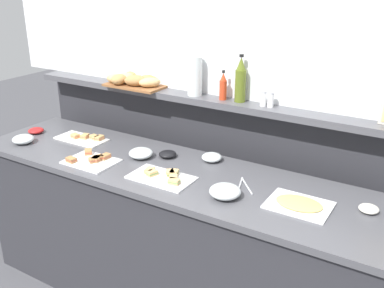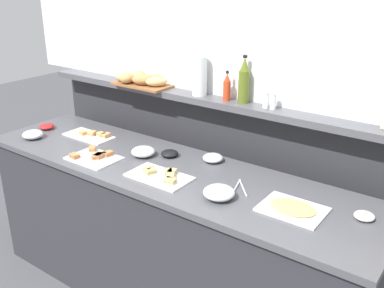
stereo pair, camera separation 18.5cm
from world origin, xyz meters
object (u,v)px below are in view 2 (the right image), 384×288
at_px(glass_bowl_extra, 143,152).
at_px(bread_basket, 142,79).
at_px(glass_bowl_medium, 33,135).
at_px(serving_tongs, 240,187).
at_px(glass_bowl_small, 213,158).
at_px(condiment_bowl_red, 170,153).
at_px(pepper_shaker, 273,102).
at_px(sandwich_platter_rear, 94,157).
at_px(olive_oil_bottle, 244,82).
at_px(hot_sauce_bottle, 227,88).
at_px(cold_cuts_platter, 292,209).
at_px(condiment_bowl_dark, 364,216).
at_px(condiment_bowl_teal, 47,126).
at_px(salt_shaker, 266,100).
at_px(water_carafe, 200,76).
at_px(sandwich_platter_front, 161,176).
at_px(glass_bowl_large, 219,193).
at_px(sandwich_platter_side, 91,135).

bearing_deg(glass_bowl_extra, bread_basket, 131.06).
xyz_separation_m(glass_bowl_medium, serving_tongs, (1.46, 0.18, -0.02)).
distance_m(glass_bowl_medium, glass_bowl_small, 1.22).
relative_size(condiment_bowl_red, pepper_shaker, 1.19).
xyz_separation_m(sandwich_platter_rear, glass_bowl_extra, (0.20, 0.20, 0.01)).
relative_size(condiment_bowl_red, olive_oil_bottle, 0.37).
relative_size(glass_bowl_small, pepper_shaker, 1.35).
bearing_deg(pepper_shaker, hot_sauce_bottle, 179.95).
distance_m(cold_cuts_platter, olive_oil_bottle, 0.83).
relative_size(condiment_bowl_dark, olive_oil_bottle, 0.33).
height_order(cold_cuts_platter, condiment_bowl_dark, condiment_bowl_dark).
distance_m(condiment_bowl_teal, salt_shaker, 1.55).
relative_size(glass_bowl_medium, bread_basket, 0.33).
xyz_separation_m(glass_bowl_extra, salt_shaker, (0.59, 0.38, 0.33)).
bearing_deg(water_carafe, cold_cuts_platter, -28.12).
bearing_deg(water_carafe, glass_bowl_small, -40.37).
distance_m(condiment_bowl_teal, water_carafe, 1.16).
height_order(cold_cuts_platter, salt_shaker, salt_shaker).
xyz_separation_m(sandwich_platter_front, condiment_bowl_teal, (-1.14, 0.13, 0.01)).
relative_size(sandwich_platter_front, sandwich_platter_rear, 1.19).
bearing_deg(bread_basket, condiment_bowl_red, -31.86).
relative_size(sandwich_platter_rear, cold_cuts_platter, 0.99).
bearing_deg(serving_tongs, water_carafe, 142.99).
bearing_deg(glass_bowl_medium, sandwich_platter_rear, 0.56).
height_order(glass_bowl_large, serving_tongs, glass_bowl_large).
distance_m(salt_shaker, pepper_shaker, 0.04).
height_order(glass_bowl_large, glass_bowl_small, glass_bowl_large).
relative_size(serving_tongs, water_carafe, 0.76).
xyz_separation_m(hot_sauce_bottle, bread_basket, (-0.66, -0.01, -0.04)).
bearing_deg(salt_shaker, bread_basket, -179.51).
xyz_separation_m(condiment_bowl_teal, olive_oil_bottle, (1.31, 0.43, 0.42)).
bearing_deg(hot_sauce_bottle, serving_tongs, -49.95).
relative_size(sandwich_platter_rear, serving_tongs, 1.60).
relative_size(sandwich_platter_front, salt_shaker, 3.95).
xyz_separation_m(olive_oil_bottle, hot_sauce_bottle, (-0.10, -0.01, -0.05)).
bearing_deg(sandwich_platter_front, olive_oil_bottle, 73.02).
xyz_separation_m(hot_sauce_bottle, pepper_shaker, (0.30, -0.00, -0.03)).
xyz_separation_m(sandwich_platter_front, salt_shaker, (0.32, 0.54, 0.34)).
xyz_separation_m(sandwich_platter_side, condiment_bowl_dark, (1.77, 0.00, 0.01)).
xyz_separation_m(olive_oil_bottle, salt_shaker, (0.15, -0.01, -0.08)).
bearing_deg(hot_sauce_bottle, condiment_bowl_teal, -161.08).
distance_m(serving_tongs, hot_sauce_bottle, 0.65).
relative_size(cold_cuts_platter, glass_bowl_extra, 2.08).
distance_m(sandwich_platter_side, glass_bowl_small, 0.89).
xyz_separation_m(condiment_bowl_red, condiment_bowl_teal, (-0.99, -0.12, -0.00)).
bearing_deg(sandwich_platter_side, condiment_bowl_dark, 0.16).
xyz_separation_m(sandwich_platter_rear, salt_shaker, (0.80, 0.57, 0.34)).
height_order(cold_cuts_platter, glass_bowl_medium, glass_bowl_medium).
bearing_deg(hot_sauce_bottle, glass_bowl_small, -78.08).
bearing_deg(cold_cuts_platter, condiment_bowl_red, 169.22).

